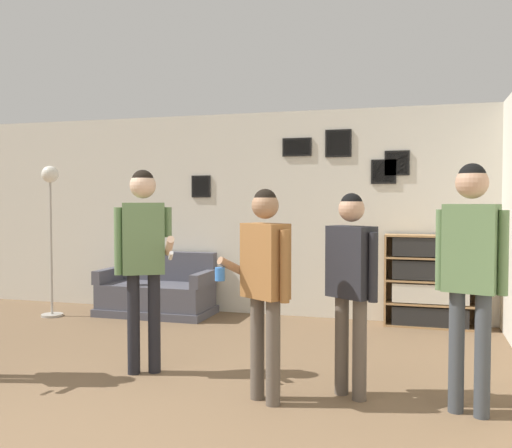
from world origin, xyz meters
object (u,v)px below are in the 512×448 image
Objects in this scene: person_watcher_holding_cup at (265,272)px; couch at (158,293)px; person_spectator_near_bookshelf at (351,274)px; drinking_cup at (441,231)px; person_player_foreground_center at (143,247)px; bookshelf at (430,281)px; floor_lamp at (51,205)px; person_spectator_far_right at (471,259)px.

couch is at bearing 128.78° from person_watcher_holding_cup.
person_spectator_near_bookshelf reaches higher than couch.
person_player_foreground_center is at bearing -134.34° from drinking_cup.
bookshelf is at bearing 179.99° from drinking_cup.
bookshelf is at bearing 8.67° from floor_lamp.
person_player_foreground_center is 1.11× the size of person_watcher_holding_cup.
drinking_cup is at bearing 74.86° from person_spectator_near_bookshelf.
person_spectator_near_bookshelf is at bearing -3.33° from person_player_foreground_center.
couch is 0.84× the size of person_spectator_far_right.
person_player_foreground_center is at bearing 161.89° from person_watcher_holding_cup.
person_player_foreground_center reaches higher than person_watcher_holding_cup.
bookshelf is 0.69× the size of person_watcher_holding_cup.
bookshelf is at bearing 3.32° from couch.
person_watcher_holding_cup is at bearing -18.11° from person_player_foreground_center.
floor_lamp is 20.90× the size of drinking_cup.
floor_lamp reaches higher than person_watcher_holding_cup.
person_watcher_holding_cup is 3.32m from drinking_cup.
bookshelf reaches higher than couch.
person_watcher_holding_cup is 17.07× the size of drinking_cup.
couch is at bearing 22.43° from floor_lamp.
bookshelf is 0.56× the size of floor_lamp.
person_player_foreground_center is 1.00× the size of person_spectator_far_right.
bookshelf is at bearing 67.71° from person_watcher_holding_cup.
couch is at bearing 144.49° from person_spectator_far_right.
person_spectator_near_bookshelf is 0.89× the size of person_spectator_far_right.
person_watcher_holding_cup is (-1.24, -3.03, 0.43)m from bookshelf.
person_spectator_far_right is at bearing -85.45° from bookshelf.
person_watcher_holding_cup is at bearing -51.22° from couch.
person_player_foreground_center reaches higher than person_spectator_near_bookshelf.
person_watcher_holding_cup is (1.22, -0.40, -0.13)m from person_player_foreground_center.
drinking_cup is at bearing 3.21° from couch.
drinking_cup is (3.63, 0.20, 0.88)m from couch.
floor_lamp is 1.10× the size of person_player_foreground_center.
couch is 3.74m from drinking_cup.
person_spectator_far_right is at bearing -8.99° from person_spectator_near_bookshelf.
person_spectator_far_right is (3.74, -2.67, 0.84)m from couch.
bookshelf is 0.62× the size of person_spectator_far_right.
person_spectator_near_bookshelf is (1.83, -0.11, -0.16)m from person_player_foreground_center.
person_player_foreground_center is at bearing 174.85° from person_spectator_far_right.
person_player_foreground_center reaches higher than bookshelf.
person_watcher_holding_cup is at bearing -32.96° from floor_lamp.
couch is 2.78m from person_player_foreground_center.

